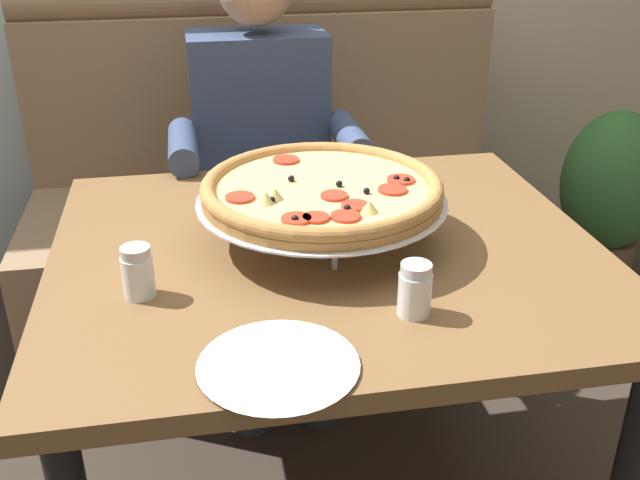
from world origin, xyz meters
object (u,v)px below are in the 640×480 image
(dining_table, at_px, (327,282))
(plate_near_left, at_px, (278,362))
(diner_main, at_px, (264,148))
(potted_plant, at_px, (610,196))
(booth_bench, at_px, (274,208))
(shaker_parmesan, at_px, (138,276))
(pizza, at_px, (322,191))
(shaker_pepper_flakes, at_px, (415,293))

(dining_table, height_order, plate_near_left, plate_near_left)
(dining_table, height_order, diner_main, diner_main)
(plate_near_left, bearing_deg, dining_table, 68.75)
(plate_near_left, bearing_deg, potted_plant, 43.05)
(booth_bench, xyz_separation_m, potted_plant, (1.21, -0.08, -0.01))
(shaker_parmesan, distance_m, plate_near_left, 0.34)
(pizza, bearing_deg, diner_main, 94.29)
(diner_main, relative_size, potted_plant, 1.82)
(booth_bench, height_order, diner_main, diner_main)
(shaker_pepper_flakes, bearing_deg, pizza, 107.84)
(booth_bench, distance_m, shaker_pepper_flakes, 1.30)
(dining_table, xyz_separation_m, potted_plant, (1.21, 0.88, -0.25))
(dining_table, relative_size, shaker_parmesan, 11.41)
(diner_main, xyz_separation_m, shaker_pepper_flakes, (0.15, -0.98, 0.06))
(diner_main, xyz_separation_m, plate_near_left, (-0.10, -1.09, 0.03))
(potted_plant, bearing_deg, pizza, -145.36)
(pizza, height_order, shaker_pepper_flakes, pizza)
(diner_main, bearing_deg, shaker_pepper_flakes, -81.12)
(pizza, distance_m, shaker_parmesan, 0.41)
(booth_bench, height_order, pizza, booth_bench)
(potted_plant, bearing_deg, shaker_parmesan, -147.42)
(diner_main, xyz_separation_m, potted_plant, (1.27, 0.18, -0.32))
(pizza, bearing_deg, shaker_pepper_flakes, -72.16)
(dining_table, relative_size, shaker_pepper_flakes, 11.57)
(dining_table, relative_size, pizza, 2.18)
(booth_bench, xyz_separation_m, plate_near_left, (-0.16, -1.36, 0.34))
(diner_main, relative_size, shaker_parmesan, 12.87)
(pizza, bearing_deg, plate_near_left, -108.97)
(shaker_parmesan, distance_m, potted_plant, 1.92)
(booth_bench, relative_size, diner_main, 1.27)
(pizza, distance_m, shaker_pepper_flakes, 0.35)
(pizza, relative_size, plate_near_left, 2.03)
(booth_bench, height_order, potted_plant, booth_bench)
(shaker_parmesan, relative_size, plate_near_left, 0.39)
(pizza, height_order, potted_plant, pizza)
(pizza, height_order, shaker_parmesan, pizza)
(dining_table, relative_size, plate_near_left, 4.41)
(plate_near_left, bearing_deg, shaker_parmesan, 129.76)
(booth_bench, height_order, dining_table, booth_bench)
(diner_main, bearing_deg, booth_bench, 78.28)
(dining_table, xyz_separation_m, shaker_pepper_flakes, (0.10, -0.29, 0.13))
(dining_table, relative_size, diner_main, 0.89)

